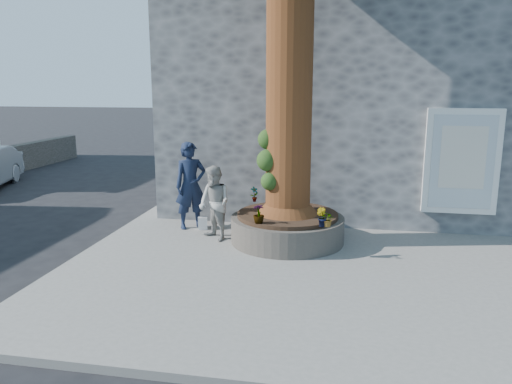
# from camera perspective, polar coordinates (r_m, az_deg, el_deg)

# --- Properties ---
(ground) EXTENTS (120.00, 120.00, 0.00)m
(ground) POSITION_cam_1_polar(r_m,az_deg,el_deg) (8.65, -3.46, -10.09)
(ground) COLOR black
(ground) RESTS_ON ground
(pavement) EXTENTS (9.00, 8.00, 0.12)m
(pavement) POSITION_cam_1_polar(r_m,az_deg,el_deg) (9.34, 7.11, -8.04)
(pavement) COLOR slate
(pavement) RESTS_ON ground
(yellow_line) EXTENTS (0.10, 30.00, 0.01)m
(yellow_line) POSITION_cam_1_polar(r_m,az_deg,el_deg) (10.62, -18.38, -6.41)
(yellow_line) COLOR yellow
(yellow_line) RESTS_ON ground
(stone_shop) EXTENTS (10.30, 8.30, 6.30)m
(stone_shop) POSITION_cam_1_polar(r_m,az_deg,el_deg) (14.96, 12.90, 11.46)
(stone_shop) COLOR #45474A
(stone_shop) RESTS_ON ground
(planter) EXTENTS (2.30, 2.30, 0.60)m
(planter) POSITION_cam_1_polar(r_m,az_deg,el_deg) (10.24, 3.60, -4.07)
(planter) COLOR black
(planter) RESTS_ON pavement
(man) EXTENTS (0.84, 0.78, 1.93)m
(man) POSITION_cam_1_polar(r_m,az_deg,el_deg) (11.12, -7.48, 0.73)
(man) COLOR #121B33
(man) RESTS_ON pavement
(woman) EXTENTS (0.95, 0.93, 1.54)m
(woman) POSITION_cam_1_polar(r_m,az_deg,el_deg) (10.26, -4.77, -1.30)
(woman) COLOR #9A9893
(woman) RESTS_ON pavement
(shopping_bag) EXTENTS (0.23, 0.18, 0.28)m
(shopping_bag) POSITION_cam_1_polar(r_m,az_deg,el_deg) (11.15, -6.12, -3.57)
(shopping_bag) COLOR white
(shopping_bag) RESTS_ON pavement
(plant_a) EXTENTS (0.21, 0.21, 0.34)m
(plant_a) POSITION_cam_1_polar(r_m,az_deg,el_deg) (11.06, -0.19, -0.26)
(plant_a) COLOR gray
(plant_a) RESTS_ON planter
(plant_b) EXTENTS (0.26, 0.26, 0.35)m
(plant_b) POSITION_cam_1_polar(r_m,az_deg,el_deg) (9.23, 7.50, -2.87)
(plant_b) COLOR gray
(plant_b) RESTS_ON planter
(plant_c) EXTENTS (0.26, 0.26, 0.36)m
(plant_c) POSITION_cam_1_polar(r_m,az_deg,el_deg) (9.36, 0.31, -2.50)
(plant_c) COLOR gray
(plant_c) RESTS_ON planter
(plant_d) EXTENTS (0.34, 0.34, 0.29)m
(plant_d) POSITION_cam_1_polar(r_m,az_deg,el_deg) (9.24, 8.23, -3.09)
(plant_d) COLOR gray
(plant_d) RESTS_ON planter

